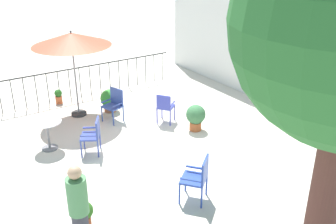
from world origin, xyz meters
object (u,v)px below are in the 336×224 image
Objects in this scene: patio_chair_0 at (198,176)px; potted_plant_3 at (196,116)px; patio_umbrella_0 at (71,40)px; potted_plant_1 at (110,100)px; potted_plant_0 at (58,96)px; standing_person at (79,210)px; patio_chair_3 at (93,134)px; patio_chair_1 at (165,106)px; patio_chair_2 at (114,103)px; potted_plant_2 at (85,214)px; cafe_table_0 at (47,130)px.

patio_chair_0 is 3.09m from potted_plant_3.
potted_plant_1 is at bearing 73.10° from patio_umbrella_0.
standing_person reaches higher than potted_plant_0.
patio_umbrella_0 is 3.95m from potted_plant_3.
patio_chair_3 is at bearing -5.39° from potted_plant_0.
patio_chair_1 is 1.85m from potted_plant_1.
patio_chair_0 is 3.58m from patio_chair_1.
patio_chair_2 is (-4.24, 0.31, -0.02)m from patio_chair_0.
standing_person is at bearing -59.02° from potted_plant_3.
standing_person is at bearing -15.69° from potted_plant_0.
patio_chair_2 is at bearing 147.16° from potted_plant_2.
patio_chair_2 is 1.05× the size of patio_chair_3.
standing_person is (0.07, -2.40, 0.29)m from patio_chair_0.
patio_chair_0 reaches higher than potted_plant_2.
standing_person is at bearing -88.45° from patio_chair_0.
patio_chair_1 reaches higher than cafe_table_0.
patio_chair_0 is 4.92m from potted_plant_1.
patio_chair_2 is at bearing -13.77° from potted_plant_1.
patio_chair_0 is 1.02× the size of patio_chair_2.
patio_umbrella_0 is 1.52× the size of standing_person.
cafe_table_0 is 1.34× the size of potted_plant_2.
patio_umbrella_0 is at bearing 167.41° from patio_chair_3.
potted_plant_1 is at bearing -150.37° from potted_plant_3.
potted_plant_2 is (3.21, -0.38, -0.19)m from cafe_table_0.
patio_chair_0 is at bearing -22.97° from patio_chair_1.
cafe_table_0 is 3.24m from potted_plant_2.
potted_plant_3 is (-2.05, 3.99, 0.08)m from potted_plant_2.
patio_chair_0 is at bearing 5.41° from potted_plant_0.
patio_chair_3 reaches higher than patio_chair_1.
cafe_table_0 is 0.45× the size of standing_person.
patio_umbrella_0 is at bearing 138.34° from cafe_table_0.
potted_plant_0 is at bearing -170.94° from patio_umbrella_0.
cafe_table_0 is 4.04m from patio_chair_0.
potted_plant_2 is (4.73, -1.74, -1.90)m from patio_umbrella_0.
potted_plant_1 is 0.96× the size of potted_plant_3.
cafe_table_0 reaches higher than potted_plant_3.
standing_person is at bearing -26.69° from potted_plant_2.
potted_plant_1 is (-1.26, 2.24, -0.14)m from cafe_table_0.
patio_chair_0 reaches higher than patio_chair_1.
potted_plant_2 is (2.41, -1.22, -0.19)m from patio_chair_3.
patio_chair_0 is 6.38m from potted_plant_0.
patio_umbrella_0 reaches higher than potted_plant_1.
potted_plant_2 is (3.82, -2.46, -0.21)m from patio_chair_2.
potted_plant_2 is 0.77× the size of potted_plant_3.
patio_chair_3 is at bearing 153.15° from standing_person.
patio_chair_3 is (1.41, -1.24, -0.01)m from patio_chair_2.
potted_plant_0 is 6.12m from potted_plant_2.
potted_plant_2 is at bearing -51.04° from patio_chair_1.
patio_chair_3 is 2.49m from potted_plant_1.
patio_chair_3 is (2.32, -0.52, -1.71)m from patio_umbrella_0.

